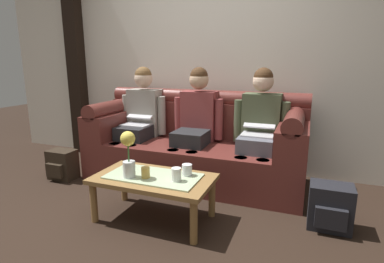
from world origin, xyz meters
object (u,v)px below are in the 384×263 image
(coffee_table, at_px, (153,182))
(cup_far_center, at_px, (187,170))
(person_middle, at_px, (196,120))
(backpack_left, at_px, (62,165))
(couch, at_px, (196,146))
(flower_vase, at_px, (128,153))
(cup_near_left, at_px, (146,172))
(cup_near_right, at_px, (176,174))
(backpack_right, at_px, (330,207))
(person_left, at_px, (141,116))
(person_right, at_px, (260,125))

(coffee_table, bearing_deg, cup_far_center, 22.43)
(person_middle, distance_m, backpack_left, 1.56)
(couch, relative_size, flower_vase, 6.18)
(flower_vase, bearing_deg, coffee_table, 31.06)
(person_middle, bearing_deg, flower_vase, -98.43)
(couch, distance_m, cup_far_center, 0.92)
(cup_near_left, xyz_separation_m, cup_near_right, (0.25, 0.03, 0.01))
(person_middle, height_order, cup_far_center, person_middle)
(couch, distance_m, cup_near_right, 1.05)
(person_middle, xyz_separation_m, coffee_table, (0.00, -0.99, -0.34))
(couch, xyz_separation_m, cup_far_center, (0.25, -0.88, 0.06))
(cup_far_center, distance_m, backpack_left, 1.68)
(cup_far_center, distance_m, backpack_right, 1.15)
(person_middle, height_order, cup_near_right, person_middle)
(coffee_table, bearing_deg, flower_vase, -148.94)
(coffee_table, relative_size, cup_near_right, 9.37)
(flower_vase, height_order, backpack_left, flower_vase)
(cup_near_left, bearing_deg, cup_far_center, 30.58)
(cup_near_right, distance_m, backpack_right, 1.22)
(flower_vase, bearing_deg, person_left, 115.79)
(cup_far_center, bearing_deg, couch, 105.91)
(cup_far_center, height_order, backpack_left, cup_far_center)
(coffee_table, xyz_separation_m, backpack_right, (1.35, 0.36, -0.15))
(person_right, xyz_separation_m, backpack_right, (0.66, -0.62, -0.48))
(person_right, bearing_deg, cup_near_left, -124.29)
(flower_vase, bearing_deg, cup_near_right, 9.26)
(coffee_table, relative_size, cup_near_left, 11.04)
(couch, relative_size, coffee_table, 2.39)
(person_left, relative_size, flower_vase, 3.27)
(cup_near_left, distance_m, backpack_right, 1.46)
(person_left, xyz_separation_m, person_right, (1.37, 0.00, -0.00))
(cup_far_center, bearing_deg, person_left, 136.71)
(person_right, height_order, backpack_right, person_right)
(person_right, distance_m, cup_near_left, 1.29)
(person_middle, distance_m, cup_far_center, 0.95)
(cup_near_left, bearing_deg, backpack_left, 159.91)
(couch, distance_m, coffee_table, 0.99)
(person_left, relative_size, cup_near_right, 11.88)
(couch, height_order, person_left, person_left)
(cup_far_center, bearing_deg, person_middle, 105.96)
(cup_near_right, height_order, backpack_right, cup_near_right)
(coffee_table, relative_size, backpack_left, 2.95)
(coffee_table, bearing_deg, person_middle, 90.00)
(backpack_right, bearing_deg, cup_far_center, -166.75)
(cup_near_right, bearing_deg, flower_vase, -170.74)
(couch, relative_size, backpack_left, 7.07)
(cup_near_left, bearing_deg, person_middle, 88.24)
(person_left, xyz_separation_m, backpack_right, (2.03, -0.62, -0.48))
(coffee_table, relative_size, backpack_right, 2.71)
(backpack_left, bearing_deg, cup_near_right, -16.14)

